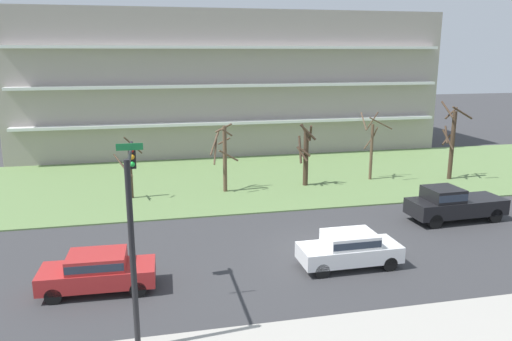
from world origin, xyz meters
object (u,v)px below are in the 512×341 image
tree_center (306,155)px  tree_far_right (452,140)px  tree_far_left (130,170)px  tree_left (224,155)px  pickup_black_center_right (453,203)px  sedan_white_center_left (349,248)px  traffic_signal_mast (132,207)px  tree_right (372,146)px  sedan_red_near_left (98,270)px

tree_center → tree_far_right: bearing=-2.8°
tree_far_left → tree_left: tree_left is taller
tree_left → tree_far_right: bearing=-0.9°
tree_far_left → pickup_black_center_right: (17.55, -8.09, -0.95)m
sedan_white_center_left → traffic_signal_mast: (-8.96, -2.84, 3.37)m
tree_right → sedan_white_center_left: size_ratio=1.14×
tree_left → pickup_black_center_right: size_ratio=0.84×
tree_right → sedan_white_center_left: tree_right is taller
tree_far_right → traffic_signal_mast: (-22.15, -15.54, 1.28)m
tree_left → tree_far_left: bearing=-176.5°
tree_center → traffic_signal_mast: 19.71m
tree_center → tree_right: (5.20, 0.59, 0.31)m
sedan_red_near_left → pickup_black_center_right: 19.05m
tree_center → sedan_red_near_left: (-12.78, -13.23, -1.41)m
sedan_red_near_left → sedan_white_center_left: bearing=2.1°
tree_center → tree_far_right: tree_far_right is taller
tree_far_right → sedan_white_center_left: (-13.19, -12.70, -2.09)m
sedan_red_near_left → sedan_white_center_left: 10.51m
tree_center → sedan_red_near_left: bearing=-134.0°
tree_far_right → pickup_black_center_right: 9.90m
tree_left → traffic_signal_mast: bearing=-109.1°
tree_left → traffic_signal_mast: 16.80m
tree_center → tree_right: bearing=6.4°
tree_left → pickup_black_center_right: (11.49, -8.46, -1.54)m
tree_right → sedan_red_near_left: tree_right is taller
sedan_red_near_left → tree_far_right: bearing=30.3°
sedan_red_near_left → pickup_black_center_right: (18.52, 4.49, 0.14)m
tree_left → pickup_black_center_right: 14.36m
tree_right → tree_far_right: size_ratio=0.87×
tree_far_left → pickup_black_center_right: size_ratio=0.76×
tree_far_right → sedan_white_center_left: bearing=-136.1°
sedan_white_center_left → tree_center: bearing=79.7°
sedan_white_center_left → pickup_black_center_right: 9.18m
traffic_signal_mast → tree_right: bearing=45.4°
tree_far_right → tree_left: bearing=179.1°
sedan_white_center_left → traffic_signal_mast: size_ratio=0.71×
tree_center → pickup_black_center_right: bearing=-56.7°
sedan_white_center_left → traffic_signal_mast: 9.99m
tree_center → tree_far_right: (10.92, -0.53, 0.68)m
pickup_black_center_right → traffic_signal_mast: 18.76m
tree_center → sedan_white_center_left: bearing=-99.7°
sedan_red_near_left → pickup_black_center_right: bearing=15.7°
tree_center → pickup_black_center_right: (5.73, -8.74, -1.27)m
tree_right → tree_left: bearing=-175.5°
tree_far_right → tree_right: bearing=168.9°
tree_right → traffic_signal_mast: (-16.44, -16.66, 1.65)m
sedan_white_center_left → tree_left: bearing=104.5°
tree_right → tree_far_left: bearing=-175.8°
sedan_white_center_left → traffic_signal_mast: bearing=-162.9°
tree_far_right → sedan_white_center_left: 18.43m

